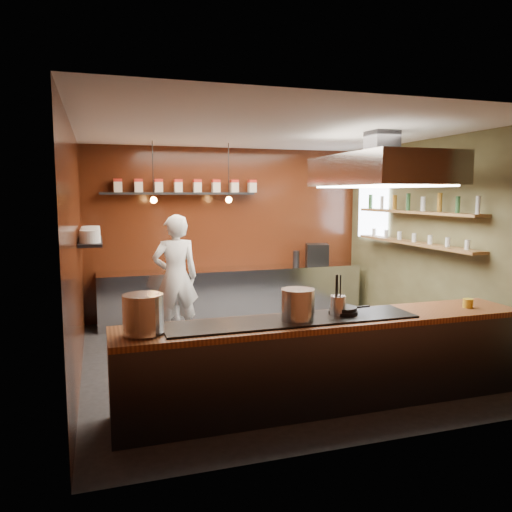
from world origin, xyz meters
name	(u,v)px	position (x,y,z in m)	size (l,w,h in m)	color
floor	(276,356)	(0.00, 0.00, 0.00)	(5.00, 5.00, 0.00)	black
back_wall	(229,233)	(0.00, 2.50, 1.50)	(5.00, 5.00, 0.00)	black
left_wall	(76,254)	(-2.50, 0.00, 1.50)	(5.00, 5.00, 0.00)	black
right_wall	(436,241)	(2.50, 0.00, 1.50)	(5.00, 5.00, 0.00)	#484528
ceiling	(277,131)	(0.00, 0.00, 3.00)	(5.00, 5.00, 0.00)	silver
window_pane	(373,210)	(2.45, 1.70, 1.90)	(1.00, 1.00, 0.00)	white
prep_counter	(234,294)	(0.00, 2.17, 0.45)	(4.60, 0.65, 0.90)	silver
pass_counter	(328,361)	(0.00, -1.60, 0.47)	(4.40, 0.72, 0.94)	#38383D
tin_shelf	(179,194)	(-0.90, 2.36, 2.20)	(2.60, 0.26, 0.04)	black
plate_shelf	(91,241)	(-2.34, 1.00, 1.55)	(0.30, 1.40, 0.04)	black
bottle_shelf_upper	(415,212)	(2.34, 0.30, 1.92)	(0.26, 2.80, 0.04)	olive
bottle_shelf_lower	(414,243)	(2.34, 0.30, 1.45)	(0.26, 2.80, 0.04)	olive
extractor_hood	(381,170)	(1.30, -0.40, 2.51)	(1.20, 2.00, 0.72)	#38383D
pendant_left	(154,197)	(-1.40, 1.70, 2.15)	(0.10, 0.10, 0.95)	black
pendant_right	(229,197)	(-0.20, 1.70, 2.15)	(0.10, 0.10, 0.95)	black
storage_tins	(188,186)	(-0.75, 2.36, 2.33)	(2.43, 0.13, 0.22)	#C0B49F
plate_stacks	(90,234)	(-2.34, 1.00, 1.65)	(0.26, 1.16, 0.16)	silver
bottles	(415,203)	(2.34, 0.30, 2.06)	(0.06, 2.66, 0.24)	silver
wine_glasses	(414,238)	(2.34, 0.30, 1.53)	(0.07, 2.37, 0.13)	silver
stockpot_large	(143,314)	(-1.88, -1.66, 1.12)	(0.37, 0.37, 0.36)	silver
stockpot_small	(298,305)	(-0.37, -1.65, 1.10)	(0.34, 0.34, 0.32)	#B5B7BC
utensil_crock	(338,306)	(0.10, -1.60, 1.04)	(0.16, 0.16, 0.21)	silver
frying_pan	(343,310)	(0.19, -1.56, 0.98)	(0.48, 0.31, 0.08)	black
butter_jar	(468,303)	(1.71, -1.64, 0.97)	(0.11, 0.11, 0.10)	yellow
espresso_machine	(317,255)	(1.56, 2.10, 1.09)	(0.39, 0.37, 0.39)	black
chef	(176,277)	(-1.15, 1.26, 0.95)	(0.69, 0.45, 1.89)	white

